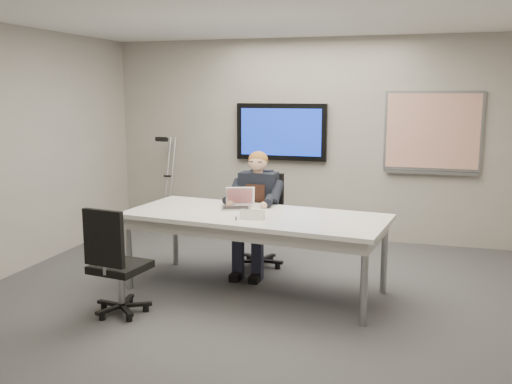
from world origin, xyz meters
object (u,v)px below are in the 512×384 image
(office_chair_far, at_px, (261,238))
(seated_person, at_px, (254,225))
(conference_table, at_px, (255,223))
(office_chair_near, at_px, (118,282))
(laptop, at_px, (238,203))

(office_chair_far, bearing_deg, seated_person, -86.73)
(conference_table, height_order, office_chair_near, office_chair_near)
(laptop, bearing_deg, seated_person, 58.40)
(conference_table, xyz_separation_m, seated_person, (-0.19, 0.59, -0.17))
(office_chair_far, distance_m, office_chair_near, 2.04)
(conference_table, distance_m, laptop, 0.39)
(office_chair_far, height_order, seated_person, seated_person)
(office_chair_near, relative_size, laptop, 2.70)
(conference_table, distance_m, office_chair_far, 0.96)
(conference_table, height_order, seated_person, seated_person)
(seated_person, bearing_deg, conference_table, -71.05)
(conference_table, xyz_separation_m, laptop, (-0.27, 0.24, 0.15))
(conference_table, relative_size, office_chair_far, 2.52)
(office_chair_near, xyz_separation_m, seated_person, (0.84, 1.59, 0.24))
(office_chair_near, bearing_deg, office_chair_far, -106.43)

